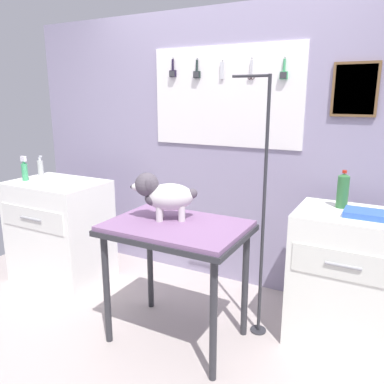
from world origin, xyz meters
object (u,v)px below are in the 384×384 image
at_px(grooming_table, 176,237).
at_px(detangler_spray, 40,167).
at_px(soda_bottle, 343,190).
at_px(counter_left, 60,231).
at_px(dog, 163,195).
at_px(grooming_arm, 262,221).
at_px(cabinet_right, 346,278).

xyz_separation_m(grooming_table, detangler_spray, (-1.70, 0.42, 0.24)).
bearing_deg(soda_bottle, counter_left, -171.82).
bearing_deg(detangler_spray, dog, -13.42).
bearing_deg(detangler_spray, counter_left, -21.74).
bearing_deg(grooming_table, grooming_arm, 35.89).
bearing_deg(detangler_spray, grooming_table, -13.80).
height_order(dog, cabinet_right, dog).
bearing_deg(cabinet_right, grooming_table, -152.40).
distance_m(grooming_table, counter_left, 1.41).
relative_size(dog, cabinet_right, 0.46).
bearing_deg(counter_left, cabinet_right, 5.68).
relative_size(grooming_table, grooming_arm, 0.51).
bearing_deg(soda_bottle, grooming_table, -146.08).
height_order(grooming_table, dog, dog).
distance_m(grooming_arm, detangler_spray, 2.16).
bearing_deg(grooming_table, cabinet_right, 27.60).
height_order(grooming_table, grooming_arm, grooming_arm).
bearing_deg(dog, detangler_spray, 166.58).
relative_size(cabinet_right, soda_bottle, 3.59).
bearing_deg(grooming_table, soda_bottle, 33.92).
relative_size(detangler_spray, soda_bottle, 0.73).
distance_m(cabinet_right, soda_bottle, 0.58).
distance_m(dog, cabinet_right, 1.32).
relative_size(grooming_table, counter_left, 1.00).
distance_m(cabinet_right, detangler_spray, 2.73).
distance_m(dog, counter_left, 1.37).
bearing_deg(cabinet_right, detangler_spray, -177.91).
bearing_deg(counter_left, grooming_arm, 1.53).
bearing_deg(soda_bottle, cabinet_right, -48.06).
xyz_separation_m(grooming_table, soda_bottle, (0.90, 0.61, 0.28)).
bearing_deg(soda_bottle, detangler_spray, -175.82).
xyz_separation_m(grooming_table, cabinet_right, (0.98, 0.51, -0.28)).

